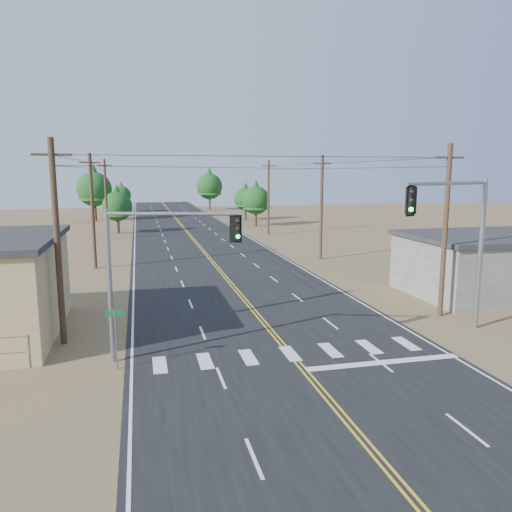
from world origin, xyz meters
name	(u,v)px	position (x,y,z in m)	size (l,w,h in m)	color
ground	(366,444)	(0.00, 0.00, 0.00)	(220.00, 220.00, 0.00)	olive
road	(217,267)	(0.00, 30.00, 0.01)	(15.00, 200.00, 0.02)	black
utility_pole_left_near	(57,241)	(-10.50, 12.00, 5.12)	(1.80, 0.30, 10.00)	#4C3826
utility_pole_left_mid	(93,210)	(-10.50, 32.00, 5.12)	(1.80, 0.30, 10.00)	#4C3826
utility_pole_left_far	(106,199)	(-10.50, 52.00, 5.12)	(1.80, 0.30, 10.00)	#4C3826
utility_pole_right_near	(445,230)	(10.50, 12.00, 5.12)	(1.80, 0.30, 10.00)	#4C3826
utility_pole_right_mid	(321,207)	(10.50, 32.00, 5.12)	(1.80, 0.30, 10.00)	#4C3826
utility_pole_right_far	(268,197)	(10.50, 52.00, 5.12)	(1.80, 0.30, 10.00)	#4C3826
signal_mast_left	(148,260)	(-6.34, 8.46, 4.65)	(5.75, 1.91, 6.84)	gray
signal_mast_right	(462,231)	(9.24, 8.71, 5.47)	(6.20, 2.91, 8.09)	gray
street_sign	(116,330)	(-7.80, 8.00, 1.75)	(0.77, 0.16, 2.62)	gray
tree_left_near	(117,203)	(-9.43, 57.96, 4.14)	(4.06, 4.06, 6.77)	#3F2D1E
tree_left_mid	(94,186)	(-13.91, 77.81, 6.07)	(5.95, 5.95, 9.92)	#3F2D1E
tree_left_far	(121,193)	(-9.95, 95.50, 3.99)	(3.92, 3.92, 6.53)	#3F2D1E
tree_right_near	(256,197)	(11.30, 62.80, 4.48)	(4.39, 4.39, 7.32)	#3F2D1E
tree_right_mid	(245,197)	(11.81, 72.91, 4.11)	(4.03, 4.03, 6.72)	#3F2D1E
tree_right_far	(209,184)	(9.00, 97.83, 5.83)	(5.72, 5.72, 9.53)	#3F2D1E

